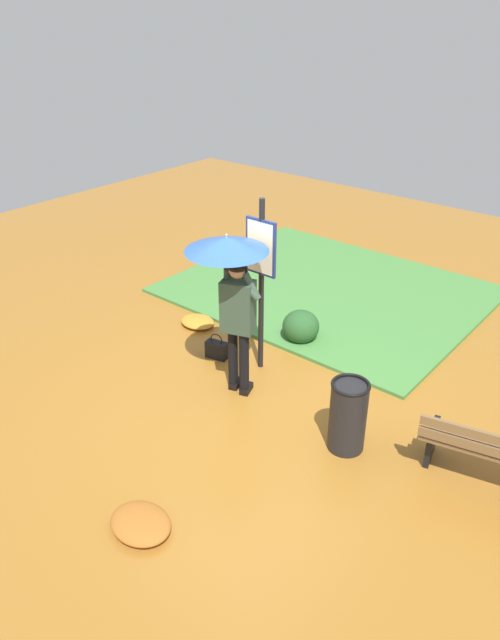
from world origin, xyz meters
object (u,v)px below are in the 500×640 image
at_px(info_sign_post, 261,267).
at_px(park_bench, 495,457).
at_px(trash_bin, 348,416).
at_px(person_with_umbrella, 232,276).
at_px(handbag, 217,349).

distance_m(info_sign_post, park_bench, 3.33).
bearing_deg(trash_bin, person_with_umbrella, -1.81).
bearing_deg(trash_bin, park_bench, -165.27).
height_order(info_sign_post, park_bench, info_sign_post).
relative_size(person_with_umbrella, info_sign_post, 0.89).
relative_size(person_with_umbrella, park_bench, 1.44).
height_order(handbag, park_bench, park_bench).
bearing_deg(handbag, trash_bin, 168.95).
distance_m(person_with_umbrella, info_sign_post, 0.62).
distance_m(info_sign_post, trash_bin, 2.11).
relative_size(info_sign_post, trash_bin, 2.76).
bearing_deg(handbag, park_bench, 178.80).
bearing_deg(person_with_umbrella, trash_bin, 178.19).
distance_m(park_bench, trash_bin, 1.48).
distance_m(handbag, park_bench, 3.76).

